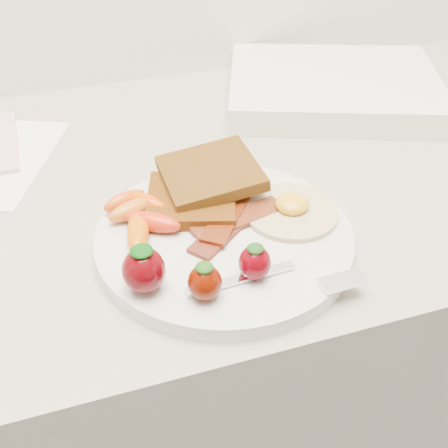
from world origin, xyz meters
name	(u,v)px	position (x,y,z in m)	size (l,w,h in m)	color
counter	(182,392)	(0.00, 1.70, 0.45)	(2.00, 0.60, 0.90)	gray
plate	(224,238)	(0.03, 1.55, 0.91)	(0.27, 0.27, 0.02)	silver
toast_lower	(191,200)	(0.01, 1.61, 0.93)	(0.10, 0.10, 0.01)	#4F1F07
toast_upper	(210,173)	(0.04, 1.63, 0.94)	(0.11, 0.11, 0.01)	#381E0B
fried_egg	(291,209)	(0.11, 1.56, 0.92)	(0.11, 0.11, 0.02)	beige
bacon_strips	(231,220)	(0.04, 1.56, 0.92)	(0.12, 0.11, 0.01)	black
baby_carrots	(139,215)	(-0.05, 1.59, 0.93)	(0.08, 0.11, 0.02)	#C26518
strawberries	(186,271)	(-0.03, 1.48, 0.94)	(0.14, 0.06, 0.05)	#490107
fork	(287,279)	(0.06, 1.46, 0.92)	(0.17, 0.05, 0.00)	white
appliance	(333,87)	(0.30, 1.83, 0.92)	(0.31, 0.25, 0.04)	white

